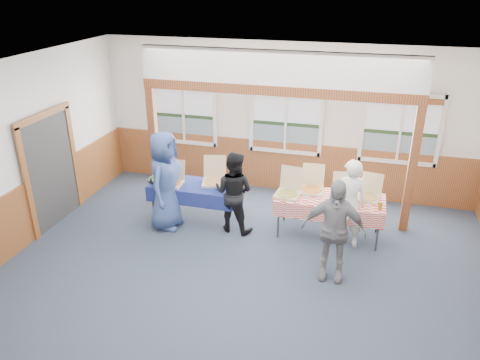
# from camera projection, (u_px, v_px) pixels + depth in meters

# --- Properties ---
(floor) EXTENTS (8.00, 8.00, 0.00)m
(floor) POSITION_uv_depth(u_px,v_px,m) (243.00, 278.00, 7.40)
(floor) COLOR #262F3E
(floor) RESTS_ON ground
(ceiling) EXTENTS (8.00, 8.00, 0.00)m
(ceiling) POSITION_uv_depth(u_px,v_px,m) (244.00, 76.00, 6.10)
(ceiling) COLOR white
(ceiling) RESTS_ON wall_back
(wall_back) EXTENTS (8.00, 0.00, 8.00)m
(wall_back) POSITION_uv_depth(u_px,v_px,m) (286.00, 120.00, 9.83)
(wall_back) COLOR silver
(wall_back) RESTS_ON floor
(wall_left) EXTENTS (0.00, 8.00, 8.00)m
(wall_left) POSITION_uv_depth(u_px,v_px,m) (10.00, 160.00, 7.71)
(wall_left) COLOR silver
(wall_left) RESTS_ON floor
(wainscot_back) EXTENTS (7.98, 0.05, 1.10)m
(wainscot_back) POSITION_uv_depth(u_px,v_px,m) (284.00, 166.00, 10.24)
(wainscot_back) COLOR brown
(wainscot_back) RESTS_ON floor
(wainscot_left) EXTENTS (0.05, 6.98, 1.10)m
(wainscot_left) POSITION_uv_depth(u_px,v_px,m) (23.00, 216.00, 8.13)
(wainscot_left) COLOR brown
(wainscot_left) RESTS_ON floor
(cased_opening) EXTENTS (0.06, 1.30, 2.10)m
(cased_opening) POSITION_uv_depth(u_px,v_px,m) (51.00, 171.00, 8.72)
(cased_opening) COLOR #2F2F2F
(cased_opening) RESTS_ON wall_left
(window_left) EXTENTS (1.56, 0.10, 1.46)m
(window_left) POSITION_uv_depth(u_px,v_px,m) (183.00, 109.00, 10.32)
(window_left) COLOR silver
(window_left) RESTS_ON wall_back
(window_mid) EXTENTS (1.56, 0.10, 1.46)m
(window_mid) POSITION_uv_depth(u_px,v_px,m) (286.00, 116.00, 9.76)
(window_mid) COLOR silver
(window_mid) RESTS_ON wall_back
(window_right) EXTENTS (1.56, 0.10, 1.46)m
(window_right) POSITION_uv_depth(u_px,v_px,m) (401.00, 125.00, 9.21)
(window_right) COLOR silver
(window_right) RESTS_ON wall_back
(post_left) EXTENTS (0.15, 0.15, 2.40)m
(post_left) POSITION_uv_depth(u_px,v_px,m) (154.00, 145.00, 9.54)
(post_left) COLOR #622B15
(post_left) RESTS_ON floor
(post_right) EXTENTS (0.15, 0.15, 2.40)m
(post_right) POSITION_uv_depth(u_px,v_px,m) (412.00, 171.00, 8.34)
(post_right) COLOR #622B15
(post_right) RESTS_ON floor
(cross_beam) EXTENTS (5.15, 0.18, 0.18)m
(cross_beam) POSITION_uv_depth(u_px,v_px,m) (277.00, 90.00, 8.41)
(cross_beam) COLOR #622B15
(cross_beam) RESTS_ON post_left
(table_left) EXTENTS (1.73, 0.86, 0.76)m
(table_left) POSITION_uv_depth(u_px,v_px,m) (195.00, 187.00, 8.89)
(table_left) COLOR #2F2F2F
(table_left) RESTS_ON floor
(table_right) EXTENTS (2.08, 1.43, 0.76)m
(table_right) POSITION_uv_depth(u_px,v_px,m) (330.00, 200.00, 8.36)
(table_right) COLOR #2F2F2F
(table_right) RESTS_ON floor
(pizza_box_a) EXTENTS (0.41, 0.49, 0.42)m
(pizza_box_a) POSITION_uv_depth(u_px,v_px,m) (172.00, 181.00, 8.84)
(pizza_box_a) COLOR beige
(pizza_box_a) RESTS_ON table_left
(pizza_box_b) EXTENTS (0.53, 0.61, 0.47)m
(pizza_box_b) POSITION_uv_depth(u_px,v_px,m) (214.00, 180.00, 8.90)
(pizza_box_b) COLOR beige
(pizza_box_b) RESTS_ON table_left
(pizza_box_c) EXTENTS (0.48, 0.56, 0.46)m
(pizza_box_c) POSITION_uv_depth(u_px,v_px,m) (288.00, 192.00, 8.40)
(pizza_box_c) COLOR beige
(pizza_box_c) RESTS_ON table_right
(pizza_box_d) EXTENTS (0.43, 0.52, 0.44)m
(pizza_box_d) POSITION_uv_depth(u_px,v_px,m) (312.00, 188.00, 8.56)
(pizza_box_d) COLOR beige
(pizza_box_d) RESTS_ON table_right
(pizza_box_e) EXTENTS (0.48, 0.56, 0.45)m
(pizza_box_e) POSITION_uv_depth(u_px,v_px,m) (344.00, 198.00, 8.18)
(pizza_box_e) COLOR beige
(pizza_box_e) RESTS_ON table_right
(pizza_box_f) EXTENTS (0.46, 0.53, 0.41)m
(pizza_box_f) POSITION_uv_depth(u_px,v_px,m) (369.00, 195.00, 8.28)
(pizza_box_f) COLOR beige
(pizza_box_f) RESTS_ON table_right
(veggie_tray) EXTENTS (0.40, 0.40, 0.09)m
(veggie_tray) POSITION_uv_depth(u_px,v_px,m) (158.00, 179.00, 9.03)
(veggie_tray) COLOR black
(veggie_tray) RESTS_ON table_left
(drink_glass) EXTENTS (0.07, 0.07, 0.15)m
(drink_glass) POSITION_uv_depth(u_px,v_px,m) (380.00, 206.00, 7.88)
(drink_glass) COLOR #9C691A
(drink_glass) RESTS_ON table_right
(woman_white) EXTENTS (0.66, 0.50, 1.63)m
(woman_white) POSITION_uv_depth(u_px,v_px,m) (349.00, 204.00, 7.98)
(woman_white) COLOR white
(woman_white) RESTS_ON floor
(woman_black) EXTENTS (0.83, 0.69, 1.54)m
(woman_black) POSITION_uv_depth(u_px,v_px,m) (234.00, 192.00, 8.51)
(woman_black) COLOR black
(woman_black) RESTS_ON floor
(man_blue) EXTENTS (0.62, 0.93, 1.88)m
(man_blue) POSITION_uv_depth(u_px,v_px,m) (165.00, 181.00, 8.57)
(man_blue) COLOR #32477D
(man_blue) RESTS_ON floor
(person_grey) EXTENTS (0.99, 0.41, 1.68)m
(person_grey) POSITION_uv_depth(u_px,v_px,m) (333.00, 230.00, 7.12)
(person_grey) COLOR gray
(person_grey) RESTS_ON floor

